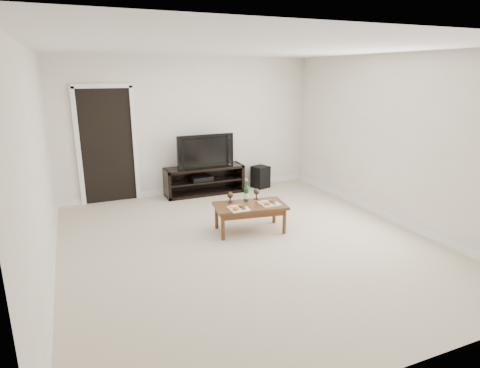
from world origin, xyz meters
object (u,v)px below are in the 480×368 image
Objects in this scene: television at (204,150)px; coffee_table at (250,218)px; media_console at (204,180)px; subwoofer at (260,177)px.

coffee_table is at bearing -91.04° from television.
media_console reaches higher than subwoofer.
media_console is 3.42× the size of subwoofer.
subwoofer is 0.43× the size of coffee_table.
coffee_table is (0.03, -2.10, -0.66)m from television.
subwoofer is at bearing -2.81° from television.
coffee_table is at bearing -89.24° from media_console.
coffee_table is at bearing -136.03° from subwoofer.
television is (0.00, 0.00, 0.60)m from media_console.
television reaches higher than subwoofer.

